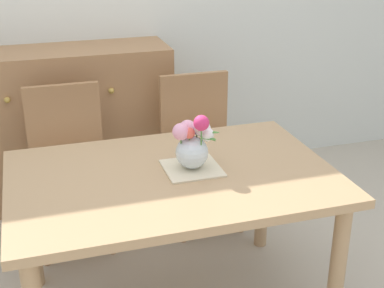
% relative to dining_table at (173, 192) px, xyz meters
% --- Properties ---
extents(dining_table, '(1.41, 0.94, 0.72)m').
position_rel_dining_table_xyz_m(dining_table, '(0.00, 0.00, 0.00)').
color(dining_table, tan).
rests_on(dining_table, ground_plane).
extents(chair_left, '(0.42, 0.42, 0.90)m').
position_rel_dining_table_xyz_m(chair_left, '(-0.39, 0.81, -0.11)').
color(chair_left, '#9E7047').
rests_on(chair_left, ground_plane).
extents(chair_right, '(0.42, 0.42, 0.90)m').
position_rel_dining_table_xyz_m(chair_right, '(0.39, 0.81, -0.11)').
color(chair_right, '#9E7047').
rests_on(chair_right, ground_plane).
extents(dresser, '(1.40, 0.47, 1.00)m').
position_rel_dining_table_xyz_m(dresser, '(-0.38, 1.33, -0.13)').
color(dresser, '#9E7047').
rests_on(dresser, ground_plane).
extents(placemat, '(0.24, 0.24, 0.01)m').
position_rel_dining_table_xyz_m(placemat, '(0.09, 0.02, 0.10)').
color(placemat, beige).
rests_on(placemat, dining_table).
extents(flower_vase, '(0.20, 0.17, 0.26)m').
position_rel_dining_table_xyz_m(flower_vase, '(0.10, 0.02, 0.22)').
color(flower_vase, silver).
rests_on(flower_vase, placemat).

